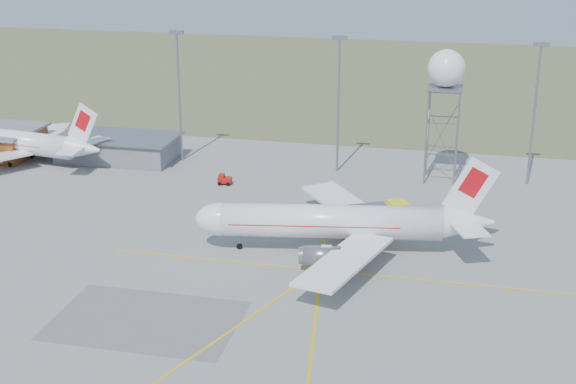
% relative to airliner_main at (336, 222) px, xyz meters
% --- Properties ---
extents(grass_strip, '(400.00, 120.00, 0.03)m').
position_rel_airliner_main_xyz_m(grass_strip, '(4.94, 104.34, -3.59)').
color(grass_strip, '#5B6A3A').
rests_on(grass_strip, ground).
extents(building_grey, '(19.00, 10.00, 3.90)m').
position_rel_airliner_main_xyz_m(building_grey, '(-40.06, 28.34, -1.63)').
color(building_grey, gray).
rests_on(building_grey, ground).
extents(mast_a, '(2.20, 0.50, 20.50)m').
position_rel_airliner_main_xyz_m(mast_a, '(-30.06, 30.34, 8.47)').
color(mast_a, gray).
rests_on(mast_a, ground).
extents(mast_b, '(2.20, 0.50, 20.50)m').
position_rel_airliner_main_xyz_m(mast_b, '(-5.06, 30.34, 8.47)').
color(mast_b, gray).
rests_on(mast_b, ground).
extents(mast_c, '(2.20, 0.50, 20.50)m').
position_rel_airliner_main_xyz_m(mast_c, '(22.94, 30.34, 8.47)').
color(mast_c, gray).
rests_on(mast_c, ground).
extents(airliner_main, '(34.45, 33.11, 11.75)m').
position_rel_airliner_main_xyz_m(airliner_main, '(0.00, 0.00, 0.00)').
color(airliner_main, white).
rests_on(airliner_main, ground).
extents(airliner_far, '(31.27, 30.08, 10.66)m').
position_rel_airliner_main_xyz_m(airliner_far, '(-55.63, 23.63, -0.33)').
color(airliner_far, white).
rests_on(airliner_far, ground).
extents(radar_tower, '(5.32, 5.32, 19.26)m').
position_rel_airliner_main_xyz_m(radar_tower, '(10.41, 29.26, 7.21)').
color(radar_tower, gray).
rests_on(radar_tower, ground).
extents(fire_truck, '(8.62, 6.55, 3.34)m').
position_rel_airliner_main_xyz_m(fire_truck, '(3.81, 7.91, -2.00)').
color(fire_truck, yellow).
rests_on(fire_truck, ground).
extents(baggage_tug, '(2.04, 1.70, 1.51)m').
position_rel_airliner_main_xyz_m(baggage_tug, '(-19.89, 20.36, -3.03)').
color(baggage_tug, '#AE120C').
rests_on(baggage_tug, ground).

